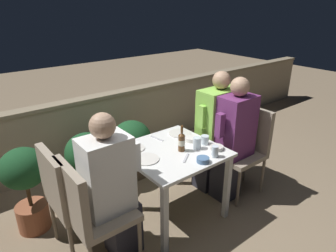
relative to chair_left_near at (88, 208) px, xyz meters
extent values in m
plane|color=#847056|center=(0.91, 0.12, -0.57)|extent=(16.00, 16.00, 0.00)
cube|color=gray|center=(0.91, 1.64, -0.15)|extent=(9.00, 0.14, 0.84)
cube|color=gray|center=(0.91, 1.64, 0.29)|extent=(9.00, 0.18, 0.04)
cube|color=white|center=(0.91, 0.12, 0.13)|extent=(0.86, 0.84, 0.03)
cube|color=silver|center=(0.53, -0.25, -0.23)|extent=(0.05, 0.05, 0.68)
cube|color=silver|center=(1.28, -0.25, -0.23)|extent=(0.05, 0.05, 0.68)
cube|color=silver|center=(0.53, 0.49, -0.23)|extent=(0.05, 0.05, 0.68)
cube|color=silver|center=(1.28, 0.49, -0.23)|extent=(0.05, 0.05, 0.68)
cube|color=brown|center=(0.71, 0.99, -0.43)|extent=(1.03, 0.36, 0.28)
ellipsoid|color=#194723|center=(0.43, 0.99, -0.09)|extent=(0.46, 0.47, 0.44)
ellipsoid|color=#194723|center=(0.71, 0.99, -0.09)|extent=(0.46, 0.47, 0.44)
ellipsoid|color=#194723|center=(1.00, 0.99, -0.09)|extent=(0.46, 0.47, 0.44)
cube|color=gray|center=(0.11, 0.00, -0.12)|extent=(0.47, 0.47, 0.05)
cube|color=gray|center=(-0.10, 0.00, 0.14)|extent=(0.06, 0.47, 0.47)
cylinder|color=#7F705B|center=(0.31, -0.21, -0.36)|extent=(0.03, 0.03, 0.43)
cylinder|color=#7F705B|center=(-0.10, 0.21, -0.36)|extent=(0.03, 0.03, 0.43)
cylinder|color=#7F705B|center=(0.31, 0.21, -0.36)|extent=(0.03, 0.03, 0.43)
cube|color=#282833|center=(0.28, 0.00, -0.33)|extent=(0.26, 0.23, 0.48)
cube|color=white|center=(0.18, 0.00, 0.21)|extent=(0.36, 0.26, 0.61)
cube|color=white|center=(0.43, 0.00, 0.29)|extent=(0.07, 0.07, 0.24)
sphere|color=tan|center=(0.18, 0.00, 0.61)|extent=(0.19, 0.19, 0.19)
cube|color=gray|center=(0.07, 0.28, -0.12)|extent=(0.47, 0.47, 0.05)
cube|color=gray|center=(-0.14, 0.28, 0.14)|extent=(0.06, 0.47, 0.47)
cylinder|color=#7F705B|center=(-0.14, 0.08, -0.36)|extent=(0.03, 0.03, 0.43)
cylinder|color=#7F705B|center=(0.27, 0.08, -0.36)|extent=(0.03, 0.03, 0.43)
cylinder|color=#7F705B|center=(-0.14, 0.49, -0.36)|extent=(0.03, 0.03, 0.43)
cylinder|color=#7F705B|center=(0.27, 0.49, -0.36)|extent=(0.03, 0.03, 0.43)
cube|color=gray|center=(1.71, -0.02, -0.12)|extent=(0.47, 0.47, 0.05)
cube|color=gray|center=(1.92, -0.02, 0.14)|extent=(0.06, 0.47, 0.47)
cylinder|color=#7F705B|center=(1.50, -0.22, -0.36)|extent=(0.03, 0.03, 0.43)
cylinder|color=#7F705B|center=(1.91, -0.22, -0.36)|extent=(0.03, 0.03, 0.43)
cylinder|color=#7F705B|center=(1.50, 0.19, -0.36)|extent=(0.03, 0.03, 0.43)
cylinder|color=#7F705B|center=(1.91, 0.19, -0.36)|extent=(0.03, 0.03, 0.43)
cube|color=#282833|center=(1.54, -0.02, -0.33)|extent=(0.25, 0.23, 0.48)
cube|color=#6B2D66|center=(1.64, -0.02, 0.23)|extent=(0.36, 0.26, 0.65)
cube|color=#6B2D66|center=(1.39, -0.02, 0.31)|extent=(0.07, 0.07, 0.24)
sphere|color=tan|center=(1.64, -0.02, 0.65)|extent=(0.19, 0.19, 0.19)
cube|color=gray|center=(1.73, 0.25, -0.12)|extent=(0.47, 0.47, 0.05)
cube|color=gray|center=(1.94, 0.25, 0.14)|extent=(0.06, 0.47, 0.47)
cylinder|color=#7F705B|center=(1.53, 0.04, -0.36)|extent=(0.03, 0.03, 0.43)
cylinder|color=#7F705B|center=(1.94, 0.04, -0.36)|extent=(0.03, 0.03, 0.43)
cylinder|color=#7F705B|center=(1.53, 0.45, -0.36)|extent=(0.03, 0.03, 0.43)
cylinder|color=#7F705B|center=(1.94, 0.45, -0.36)|extent=(0.03, 0.03, 0.43)
cube|color=#282833|center=(1.56, 0.25, -0.33)|extent=(0.33, 0.23, 0.48)
cube|color=#8CCC4C|center=(1.66, 0.25, 0.24)|extent=(0.48, 0.26, 0.66)
cube|color=#8CCC4C|center=(1.41, 0.25, 0.32)|extent=(0.07, 0.07, 0.24)
sphere|color=tan|center=(1.66, 0.25, 0.66)|extent=(0.19, 0.19, 0.19)
cylinder|color=brown|center=(0.96, 0.06, 0.22)|extent=(0.06, 0.06, 0.15)
cylinder|color=beige|center=(0.96, 0.06, 0.23)|extent=(0.06, 0.06, 0.05)
cone|color=brown|center=(0.96, 0.06, 0.31)|extent=(0.06, 0.06, 0.03)
cylinder|color=brown|center=(0.96, 0.06, 0.36)|extent=(0.02, 0.02, 0.06)
cylinder|color=silver|center=(0.61, 0.12, 0.15)|extent=(0.23, 0.23, 0.01)
cylinder|color=silver|center=(1.20, 0.35, 0.15)|extent=(0.23, 0.23, 0.01)
cylinder|color=silver|center=(0.64, 0.36, 0.15)|extent=(0.20, 0.20, 0.01)
cylinder|color=silver|center=(1.18, 0.16, 0.16)|extent=(0.13, 0.13, 0.04)
torus|color=silver|center=(1.18, 0.16, 0.18)|extent=(0.13, 0.13, 0.01)
cylinder|color=#4C709E|center=(0.97, -0.22, 0.16)|extent=(0.11, 0.11, 0.04)
torus|color=#4C709E|center=(0.97, -0.22, 0.18)|extent=(0.11, 0.11, 0.01)
cylinder|color=beige|center=(1.24, -0.13, 0.16)|extent=(0.13, 0.13, 0.03)
torus|color=beige|center=(1.24, -0.13, 0.17)|extent=(0.13, 0.13, 0.01)
cylinder|color=silver|center=(1.12, -0.21, 0.19)|extent=(0.06, 0.06, 0.10)
cylinder|color=silver|center=(1.23, 0.02, 0.19)|extent=(0.08, 0.08, 0.09)
cylinder|color=silver|center=(1.11, 0.00, 0.20)|extent=(0.08, 0.08, 0.11)
cube|color=silver|center=(0.90, -0.08, 0.15)|extent=(0.15, 0.11, 0.01)
cube|color=silver|center=(0.94, 0.40, 0.15)|extent=(0.05, 0.17, 0.01)
cylinder|color=#9E5638|center=(-0.25, 0.76, -0.44)|extent=(0.29, 0.29, 0.26)
cylinder|color=#47331E|center=(-0.25, 0.76, -0.20)|extent=(0.03, 0.03, 0.23)
ellipsoid|color=#194723|center=(-0.25, 0.76, 0.08)|extent=(0.40, 0.40, 0.36)
camera|label=1|loc=(-0.66, -1.79, 1.42)|focal=32.00mm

